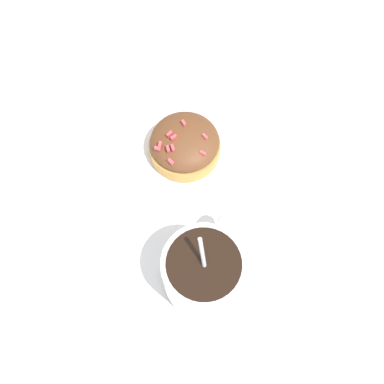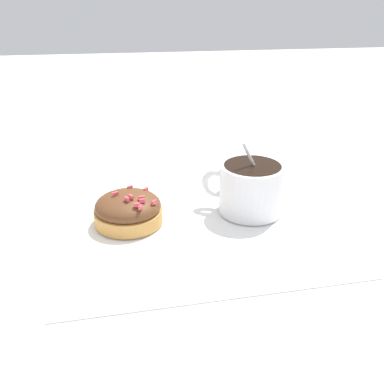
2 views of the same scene
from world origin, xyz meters
TOP-DOWN VIEW (x-y plane):
  - ground_plane at (0.00, 0.00)m, footprint 3.00×3.00m
  - paper_napkin at (0.00, 0.00)m, footprint 0.35×0.34m
  - coffee_cup at (0.08, 0.01)m, footprint 0.10×0.08m
  - frosted_pastry at (-0.08, -0.00)m, footprint 0.08×0.08m

SIDE VIEW (x-z plane):
  - ground_plane at x=0.00m, z-range 0.00..0.00m
  - paper_napkin at x=0.00m, z-range 0.00..0.00m
  - frosted_pastry at x=-0.08m, z-range 0.00..0.04m
  - coffee_cup at x=0.08m, z-range -0.01..0.09m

